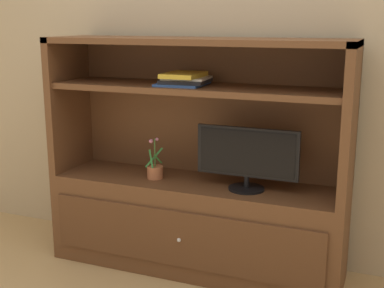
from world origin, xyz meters
The scene contains 5 objects.
painted_rear_wall centered at (0.00, 0.75, 1.40)m, with size 6.00×0.10×2.80m, color tan.
media_console centered at (0.00, 0.41, 0.46)m, with size 1.85×0.50×1.45m.
tv_monitor centered at (0.34, 0.37, 0.78)m, with size 0.61×0.21×0.37m.
potted_plant centered at (-0.26, 0.37, 0.63)m, with size 0.11×0.11×0.26m.
magazine_stack centered at (-0.07, 0.40, 1.21)m, with size 0.30×0.32×0.07m.
Camera 1 is at (1.13, -2.45, 1.55)m, focal length 48.35 mm.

